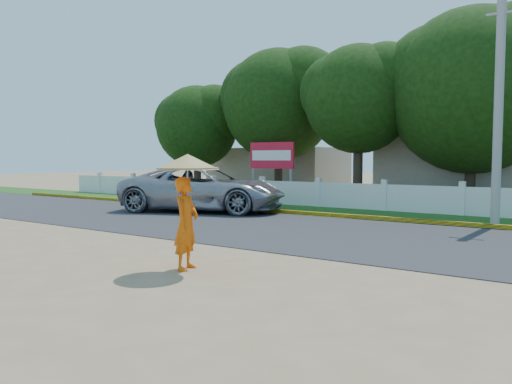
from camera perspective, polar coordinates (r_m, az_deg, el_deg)
ground at (r=11.31m, az=-5.82°, el=-7.16°), size 120.00×120.00×0.00m
road at (r=14.96m, az=5.47°, el=-4.40°), size 60.00×7.00×0.02m
grass_verge at (r=19.68m, az=12.96°, el=-2.48°), size 60.00×3.50×0.03m
curb at (r=18.11m, az=10.97°, el=-2.78°), size 40.00×0.18×0.16m
fence at (r=20.98m, az=14.45°, el=-0.64°), size 40.00×0.10×1.10m
building_near at (r=26.77m, az=25.62°, el=2.30°), size 10.00×6.00×3.20m
building_far at (r=32.40m, az=2.56°, el=2.54°), size 8.00×5.00×2.80m
utility_pole at (r=17.67m, az=25.98°, el=8.62°), size 0.28×0.28×7.48m
vehicle at (r=20.33m, az=-6.03°, el=0.36°), size 7.25×5.13×1.84m
monk_with_parasol at (r=9.69m, az=-7.91°, el=-0.30°), size 1.23×1.23×2.24m
billboard at (r=24.68m, az=1.81°, el=3.84°), size 2.50×0.13×2.95m
tree_row at (r=23.58m, az=21.21°, el=10.30°), size 31.96×7.15×8.49m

